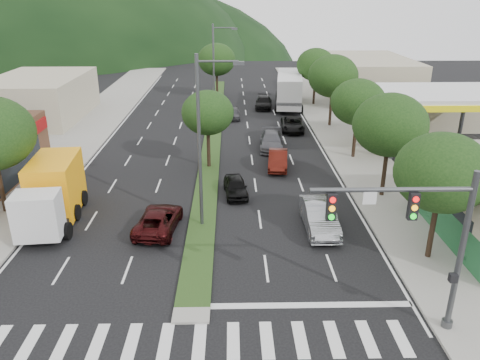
{
  "coord_description": "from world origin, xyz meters",
  "views": [
    {
      "loc": [
        1.77,
        -16.96,
        12.94
      ],
      "look_at": [
        2.3,
        9.61,
        2.26
      ],
      "focal_mm": 35.0,
      "sensor_mm": 36.0,
      "label": 1
    }
  ],
  "objects_px": {
    "tree_med_far": "(217,60)",
    "streetlight_near": "(203,135)",
    "suv_maroon": "(159,220)",
    "tree_r_e": "(316,65)",
    "tree_r_c": "(358,102)",
    "traffic_signal": "(425,230)",
    "car_queue_c": "(278,160)",
    "sedan_silver": "(319,217)",
    "car_queue_a": "(236,187)",
    "motorhome": "(289,89)",
    "car_queue_d": "(292,124)",
    "box_truck": "(53,193)",
    "streetlight_mid": "(216,68)",
    "tree_r_d": "(333,76)",
    "tree_med_near": "(208,113)",
    "car_queue_b": "(271,141)",
    "car_queue_f": "(264,102)",
    "tree_r_a": "(442,173)",
    "tree_r_b": "(390,125)",
    "car_queue_e": "(233,113)"
  },
  "relations": [
    {
      "from": "tree_med_near",
      "to": "sedan_silver",
      "type": "height_order",
      "value": "tree_med_near"
    },
    {
      "from": "suv_maroon",
      "to": "car_queue_f",
      "type": "xyz_separation_m",
      "value": [
        8.21,
        30.96,
        0.02
      ]
    },
    {
      "from": "tree_med_far",
      "to": "sedan_silver",
      "type": "bearing_deg",
      "value": -79.35
    },
    {
      "from": "car_queue_c",
      "to": "tree_r_d",
      "type": "bearing_deg",
      "value": 67.83
    },
    {
      "from": "tree_r_d",
      "to": "tree_med_near",
      "type": "relative_size",
      "value": 1.19
    },
    {
      "from": "tree_r_b",
      "to": "car_queue_e",
      "type": "bearing_deg",
      "value": 114.93
    },
    {
      "from": "streetlight_mid",
      "to": "box_truck",
      "type": "relative_size",
      "value": 1.34
    },
    {
      "from": "tree_r_d",
      "to": "tree_r_e",
      "type": "bearing_deg",
      "value": 90.0
    },
    {
      "from": "tree_r_c",
      "to": "tree_med_near",
      "type": "relative_size",
      "value": 1.08
    },
    {
      "from": "sedan_silver",
      "to": "car_queue_a",
      "type": "relative_size",
      "value": 1.34
    },
    {
      "from": "traffic_signal",
      "to": "car_queue_c",
      "type": "height_order",
      "value": "traffic_signal"
    },
    {
      "from": "traffic_signal",
      "to": "car_queue_d",
      "type": "xyz_separation_m",
      "value": [
        -1.1,
        30.01,
        -3.99
      ]
    },
    {
      "from": "car_queue_a",
      "to": "traffic_signal",
      "type": "bearing_deg",
      "value": -69.36
    },
    {
      "from": "tree_r_e",
      "to": "suv_maroon",
      "type": "bearing_deg",
      "value": -114.04
    },
    {
      "from": "tree_r_e",
      "to": "box_truck",
      "type": "bearing_deg",
      "value": -124.21
    },
    {
      "from": "tree_r_e",
      "to": "tree_med_far",
      "type": "distance_m",
      "value": 12.65
    },
    {
      "from": "tree_r_c",
      "to": "tree_med_far",
      "type": "distance_m",
      "value": 26.83
    },
    {
      "from": "streetlight_mid",
      "to": "car_queue_a",
      "type": "distance_m",
      "value": 21.2
    },
    {
      "from": "tree_r_c",
      "to": "car_queue_b",
      "type": "xyz_separation_m",
      "value": [
        -6.65,
        2.77,
        -4.04
      ]
    },
    {
      "from": "tree_r_a",
      "to": "suv_maroon",
      "type": "relative_size",
      "value": 1.41
    },
    {
      "from": "streetlight_near",
      "to": "tree_r_d",
      "type": "bearing_deg",
      "value": 61.8
    },
    {
      "from": "tree_r_d",
      "to": "suv_maroon",
      "type": "xyz_separation_m",
      "value": [
        -14.49,
        -22.49,
        -4.53
      ]
    },
    {
      "from": "tree_med_near",
      "to": "car_queue_e",
      "type": "relative_size",
      "value": 1.7
    },
    {
      "from": "tree_r_c",
      "to": "sedan_silver",
      "type": "distance_m",
      "value": 14.16
    },
    {
      "from": "tree_med_far",
      "to": "car_queue_c",
      "type": "distance_m",
      "value": 27.14
    },
    {
      "from": "car_queue_e",
      "to": "tree_r_d",
      "type": "bearing_deg",
      "value": -19.63
    },
    {
      "from": "motorhome",
      "to": "tree_r_c",
      "type": "bearing_deg",
      "value": -74.46
    },
    {
      "from": "tree_r_d",
      "to": "motorhome",
      "type": "distance_m",
      "value": 10.4
    },
    {
      "from": "traffic_signal",
      "to": "car_queue_c",
      "type": "distance_m",
      "value": 20.03
    },
    {
      "from": "traffic_signal",
      "to": "car_queue_f",
      "type": "height_order",
      "value": "traffic_signal"
    },
    {
      "from": "streetlight_near",
      "to": "car_queue_b",
      "type": "xyz_separation_m",
      "value": [
        5.15,
        14.77,
        -4.87
      ]
    },
    {
      "from": "sedan_silver",
      "to": "motorhome",
      "type": "xyz_separation_m",
      "value": [
        1.95,
        32.0,
        1.24
      ]
    },
    {
      "from": "tree_med_far",
      "to": "streetlight_near",
      "type": "bearing_deg",
      "value": -89.67
    },
    {
      "from": "car_queue_c",
      "to": "box_truck",
      "type": "height_order",
      "value": "box_truck"
    },
    {
      "from": "tree_r_e",
      "to": "car_queue_a",
      "type": "xyz_separation_m",
      "value": [
        -9.95,
        -27.53,
        -4.27
      ]
    },
    {
      "from": "tree_med_near",
      "to": "tree_med_far",
      "type": "distance_m",
      "value": 26.01
    },
    {
      "from": "tree_r_a",
      "to": "tree_r_b",
      "type": "bearing_deg",
      "value": 90.0
    },
    {
      "from": "tree_r_a",
      "to": "tree_med_far",
      "type": "bearing_deg",
      "value": 106.7
    },
    {
      "from": "traffic_signal",
      "to": "tree_med_near",
      "type": "height_order",
      "value": "traffic_signal"
    },
    {
      "from": "tree_r_d",
      "to": "streetlight_near",
      "type": "distance_m",
      "value": 24.97
    },
    {
      "from": "streetlight_near",
      "to": "streetlight_mid",
      "type": "bearing_deg",
      "value": 90.0
    },
    {
      "from": "tree_r_b",
      "to": "tree_r_e",
      "type": "distance_m",
      "value": 28.0
    },
    {
      "from": "suv_maroon",
      "to": "tree_r_e",
      "type": "bearing_deg",
      "value": -107.54
    },
    {
      "from": "car_queue_b",
      "to": "car_queue_d",
      "type": "height_order",
      "value": "car_queue_b"
    },
    {
      "from": "tree_r_d",
      "to": "tree_med_near",
      "type": "xyz_separation_m",
      "value": [
        -12.0,
        -12.0,
        -0.75
      ]
    },
    {
      "from": "car_queue_d",
      "to": "box_truck",
      "type": "bearing_deg",
      "value": -128.18
    },
    {
      "from": "tree_r_b",
      "to": "tree_r_e",
      "type": "xyz_separation_m",
      "value": [
        0.0,
        28.0,
        -0.14
      ]
    },
    {
      "from": "tree_r_c",
      "to": "streetlight_mid",
      "type": "bearing_deg",
      "value": 132.22
    },
    {
      "from": "streetlight_mid",
      "to": "tree_r_d",
      "type": "bearing_deg",
      "value": -14.27
    },
    {
      "from": "motorhome",
      "to": "car_queue_c",
      "type": "bearing_deg",
      "value": -92.61
    }
  ]
}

